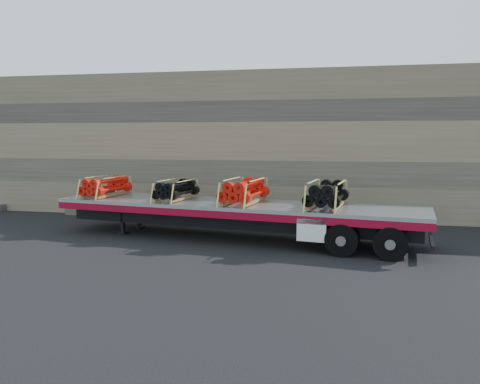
# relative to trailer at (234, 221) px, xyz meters

# --- Properties ---
(ground) EXTENTS (120.00, 120.00, 0.00)m
(ground) POSITION_rel_trailer_xyz_m (-0.92, -0.50, -0.71)
(ground) COLOR black
(ground) RESTS_ON ground
(rock_wall) EXTENTS (44.00, 3.00, 7.00)m
(rock_wall) POSITION_rel_trailer_xyz_m (-0.92, 6.00, 2.79)
(rock_wall) COLOR #7A6B54
(rock_wall) RESTS_ON ground
(trailer) EXTENTS (14.39, 4.86, 1.41)m
(trailer) POSITION_rel_trailer_xyz_m (0.00, 0.00, 0.00)
(trailer) COLOR #A9ABB0
(trailer) RESTS_ON ground
(bundle_front) EXTENTS (1.44, 2.37, 0.79)m
(bundle_front) POSITION_rel_trailer_xyz_m (-5.68, 0.88, 1.10)
(bundle_front) COLOR red
(bundle_front) RESTS_ON trailer
(bundle_midfront) EXTENTS (1.36, 2.24, 0.75)m
(bundle_midfront) POSITION_rel_trailer_xyz_m (-2.41, 0.37, 1.08)
(bundle_midfront) COLOR black
(bundle_midfront) RESTS_ON trailer
(bundle_midrear) EXTENTS (1.60, 2.63, 0.88)m
(bundle_midrear) POSITION_rel_trailer_xyz_m (0.43, -0.07, 1.15)
(bundle_midrear) COLOR red
(bundle_midrear) RESTS_ON trailer
(bundle_rear) EXTENTS (1.60, 2.64, 0.88)m
(bundle_rear) POSITION_rel_trailer_xyz_m (3.49, -0.54, 1.15)
(bundle_rear) COLOR black
(bundle_rear) RESTS_ON trailer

